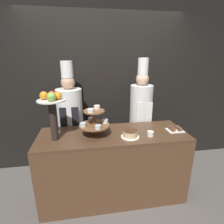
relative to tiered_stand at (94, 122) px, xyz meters
name	(u,v)px	position (x,y,z in m)	size (l,w,h in m)	color
ground_plane	(117,213)	(0.23, -0.30, -1.10)	(14.00, 14.00, 0.00)	#5B5651
wall_back	(104,84)	(0.23, 0.92, 0.30)	(10.00, 0.06, 2.80)	black
buffet_counter	(113,165)	(0.23, 0.03, -0.64)	(1.85, 0.66, 0.92)	brown
tiered_stand	(94,122)	(0.00, 0.00, 0.00)	(0.37, 0.37, 0.36)	brown
fruit_pedestal	(52,108)	(-0.46, -0.03, 0.20)	(0.30, 0.30, 0.57)	#2D231E
cake_round	(130,134)	(0.41, -0.10, -0.14)	(0.22, 0.22, 0.09)	white
cup_white	(150,134)	(0.66, -0.12, -0.15)	(0.08, 0.08, 0.06)	white
cake_square_tray	(175,129)	(1.04, -0.01, -0.16)	(0.20, 0.17, 0.05)	white
chef_left	(71,118)	(-0.32, 0.56, -0.13)	(0.37, 0.37, 1.79)	#28282D
chef_center_left	(141,113)	(0.76, 0.56, -0.11)	(0.34, 0.34, 1.83)	black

